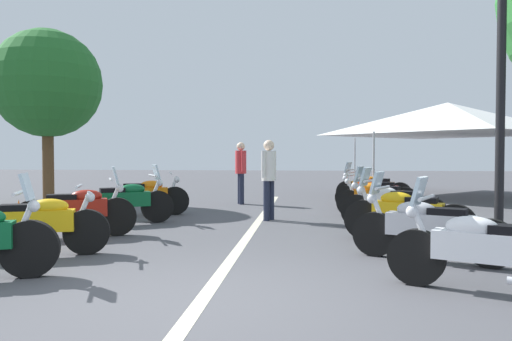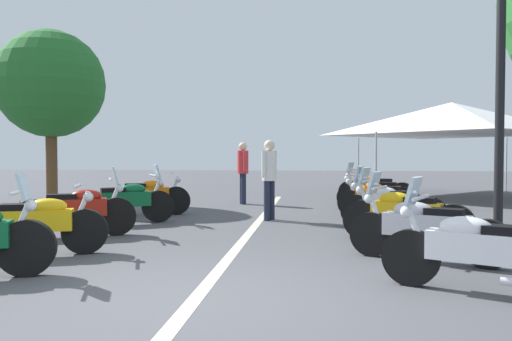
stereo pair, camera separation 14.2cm
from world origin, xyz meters
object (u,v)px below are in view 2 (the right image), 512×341
Objects in this scene: motorcycle_right_row_4 at (379,198)px; traffic_cone_2 at (20,216)px; motorcycle_right_row_2 at (404,214)px; traffic_cone_1 at (76,207)px; bystander_3 at (243,168)px; motorcycle_left_row_3 at (126,201)px; motorcycle_left_row_1 at (36,224)px; bystander_0 at (269,173)px; motorcycle_left_row_4 at (146,196)px; motorcycle_left_row_2 at (77,210)px; event_tent at (451,119)px; motorcycle_right_row_5 at (376,193)px; roadside_tree_0 at (51,85)px; street_lamp_twin_globe at (501,25)px; motorcycle_right_row_1 at (424,227)px; motorcycle_right_row_6 at (374,188)px; motorcycle_right_row_3 at (391,205)px; motorcycle_right_row_0 at (481,250)px.

traffic_cone_2 is at bearing 49.09° from motorcycle_right_row_4.
traffic_cone_1 is (2.12, 6.66, -0.18)m from motorcycle_right_row_2.
motorcycle_left_row_3 is at bearing 44.35° from bystander_3.
traffic_cone_2 is (0.32, 6.86, -0.18)m from motorcycle_right_row_2.
motorcycle_right_row_4 is at bearing -67.26° from traffic_cone_2.
bystander_0 is (4.18, -2.95, 0.57)m from motorcycle_left_row_1.
bystander_3 reaches higher than traffic_cone_1.
motorcycle_left_row_3 is 0.91× the size of motorcycle_left_row_4.
motorcycle_left_row_1 is 4.71m from motorcycle_left_row_4.
motorcycle_right_row_2 is 3.24× the size of traffic_cone_2.
motorcycle_left_row_2 is 1.39m from traffic_cone_2.
event_tent is at bearing 12.14° from motorcycle_left_row_3.
motorcycle_right_row_5 is 3.33× the size of traffic_cone_1.
traffic_cone_1 is 5.18m from roadside_tree_0.
motorcycle_right_row_2 is 4.75m from motorcycle_right_row_5.
street_lamp_twin_globe is 8.94m from traffic_cone_2.
motorcycle_right_row_4 is 6.76m from traffic_cone_1.
bystander_0 reaches higher than motorcycle_right_row_2.
motorcycle_right_row_1 reaches higher than traffic_cone_1.
motorcycle_right_row_1 is at bearing -127.21° from roadside_tree_0.
motorcycle_left_row_1 is 0.39× the size of roadside_tree_0.
street_lamp_twin_globe is (1.50, -1.47, 3.03)m from motorcycle_right_row_1.
roadside_tree_0 reaches higher than traffic_cone_1.
street_lamp_twin_globe is 0.82× the size of event_tent.
event_tent reaches higher than motorcycle_left_row_3.
bystander_3 is (-0.31, 3.76, 0.58)m from motorcycle_right_row_6.
motorcycle_left_row_3 reaches higher than motorcycle_right_row_3.
motorcycle_right_row_4 is 4.51m from bystander_3.
motorcycle_left_row_1 is 0.94× the size of motorcycle_right_row_6.
street_lamp_twin_globe reaches higher than motorcycle_right_row_0.
motorcycle_left_row_3 is 1.46m from motorcycle_left_row_4.
motorcycle_right_row_6 is at bearing 10.19° from motorcycle_left_row_3.
motorcycle_right_row_5 is at bearing 15.61° from motorcycle_left_row_2.
motorcycle_left_row_4 is 6.20m from motorcycle_right_row_2.
event_tent is at bearing -77.53° from motorcycle_right_row_0.
street_lamp_twin_globe is at bearing 107.01° from bystander_3.
motorcycle_left_row_1 is 5.63m from motorcycle_right_row_2.
motorcycle_left_row_2 is 1.07× the size of bystander_3.
street_lamp_twin_globe reaches higher than bystander_3.
motorcycle_left_row_4 is 1.00× the size of motorcycle_right_row_6.
motorcycle_right_row_0 is at bearing -36.14° from bystander_0.
motorcycle_left_row_2 is at bearing 25.10° from motorcycle_right_row_2.
bystander_0 reaches higher than motorcycle_right_row_6.
motorcycle_left_row_4 is 3.07m from bystander_0.
motorcycle_right_row_2 is at bearing -121.00° from roadside_tree_0.
roadside_tree_0 reaches higher than motorcycle_right_row_2.
motorcycle_left_row_2 is 2.48m from traffic_cone_1.
motorcycle_right_row_6 is 4.67m from bystander_0.
event_tent reaches higher than traffic_cone_1.
roadside_tree_0 is at bearing 13.54° from motorcycle_right_row_5.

